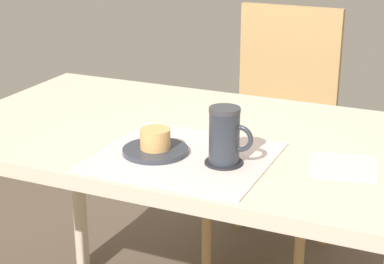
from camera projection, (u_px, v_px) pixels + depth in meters
name	position (u px, v px, depth m)	size (l,w,h in m)	color
dining_table	(188.00, 158.00, 1.72)	(1.28, 0.75, 0.73)	beige
wooden_chair	(278.00, 126.00, 2.41)	(0.42, 0.42, 0.94)	tan
placemat	(185.00, 156.00, 1.51)	(0.40, 0.36, 0.00)	silver
pastry_plate	(157.00, 151.00, 1.53)	(0.16, 0.16, 0.01)	#333842
pastry	(157.00, 139.00, 1.52)	(0.07, 0.07, 0.05)	#E0A860
coffee_coaster	(224.00, 162.00, 1.47)	(0.09, 0.09, 0.01)	#232328
coffee_mug	(225.00, 135.00, 1.44)	(0.10, 0.07, 0.13)	#2D333D
paper_napkin	(344.00, 166.00, 1.46)	(0.15, 0.15, 0.00)	silver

